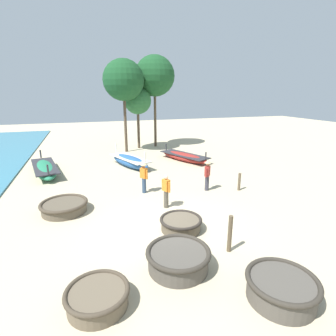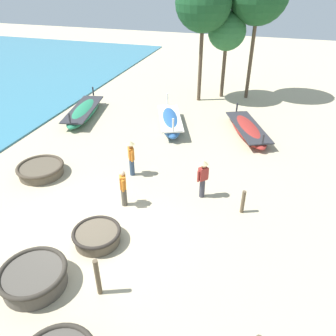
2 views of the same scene
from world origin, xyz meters
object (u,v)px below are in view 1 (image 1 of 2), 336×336
(long_boat_ochre_hull, at_px, (184,157))
(tree_right_mid, at_px, (138,101))
(mooring_post_mid_beach, at_px, (239,182))
(mooring_post_shoreline, at_px, (230,234))
(fisherman_standing_left, at_px, (166,190))
(coracle_tilted, at_px, (281,288))
(fisherman_with_hat, at_px, (144,175))
(coracle_weathered, at_px, (98,297))
(fisherman_by_coracle, at_px, (207,173))
(coracle_nearest, at_px, (64,206))
(tree_rightmost, at_px, (155,76))
(coracle_front_right, at_px, (181,223))
(long_boat_white_hull, at_px, (130,161))
(coracle_far_left, at_px, (178,258))
(long_boat_blue_hull, at_px, (45,169))
(tree_tall_back, at_px, (123,80))

(long_boat_ochre_hull, xyz_separation_m, tree_right_mid, (-2.37, 5.79, 4.06))
(mooring_post_mid_beach, bearing_deg, mooring_post_shoreline, -125.58)
(long_boat_ochre_hull, bearing_deg, mooring_post_shoreline, -104.32)
(fisherman_standing_left, bearing_deg, coracle_tilted, -79.90)
(coracle_tilted, xyz_separation_m, mooring_post_shoreline, (-0.16, 2.28, 0.30))
(coracle_tilted, height_order, long_boat_ochre_hull, long_boat_ochre_hull)
(fisherman_with_hat, height_order, mooring_post_mid_beach, fisherman_with_hat)
(coracle_weathered, height_order, fisherman_by_coracle, fisherman_by_coracle)
(coracle_nearest, height_order, long_boat_ochre_hull, long_boat_ochre_hull)
(fisherman_with_hat, relative_size, tree_rightmost, 0.20)
(coracle_front_right, xyz_separation_m, fisherman_standing_left, (0.07, 2.12, 0.57))
(long_boat_white_hull, height_order, mooring_post_shoreline, long_boat_white_hull)
(long_boat_white_hull, xyz_separation_m, fisherman_by_coracle, (3.14, -5.96, 0.56))
(coracle_far_left, height_order, mooring_post_mid_beach, mooring_post_mid_beach)
(coracle_front_right, height_order, fisherman_with_hat, fisherman_with_hat)
(long_boat_blue_hull, distance_m, fisherman_with_hat, 7.57)
(fisherman_by_coracle, bearing_deg, tree_tall_back, 103.16)
(coracle_far_left, distance_m, coracle_tilted, 2.86)
(long_boat_ochre_hull, height_order, long_boat_blue_hull, long_boat_blue_hull)
(long_boat_ochre_hull, distance_m, long_boat_blue_hull, 9.91)
(long_boat_ochre_hull, distance_m, tree_rightmost, 8.73)
(coracle_far_left, bearing_deg, long_boat_white_hull, 87.12)
(mooring_post_shoreline, bearing_deg, tree_right_mid, 87.94)
(coracle_weathered, xyz_separation_m, long_boat_blue_hull, (-2.58, 12.41, 0.06))
(long_boat_blue_hull, relative_size, tree_tall_back, 0.65)
(tree_right_mid, bearing_deg, coracle_weathered, -104.86)
(mooring_post_shoreline, bearing_deg, fisherman_standing_left, 103.57)
(coracle_tilted, relative_size, tree_rightmost, 0.22)
(fisherman_with_hat, distance_m, mooring_post_mid_beach, 5.14)
(coracle_nearest, relative_size, long_boat_blue_hull, 0.40)
(coracle_weathered, xyz_separation_m, fisherman_standing_left, (3.36, 5.02, 0.56))
(long_boat_ochre_hull, bearing_deg, fisherman_standing_left, -116.83)
(coracle_nearest, relative_size, fisherman_by_coracle, 1.23)
(coracle_nearest, height_order, long_boat_blue_hull, long_boat_blue_hull)
(coracle_nearest, relative_size, fisherman_with_hat, 1.23)
(mooring_post_mid_beach, bearing_deg, long_boat_blue_hull, 147.93)
(coracle_far_left, distance_m, long_boat_blue_hull, 12.67)
(tree_tall_back, bearing_deg, tree_right_mid, 41.39)
(tree_tall_back, bearing_deg, coracle_front_right, -91.06)
(coracle_weathered, distance_m, long_boat_blue_hull, 12.68)
(long_boat_white_hull, distance_m, long_boat_ochre_hull, 4.36)
(coracle_front_right, xyz_separation_m, fisherman_with_hat, (-0.48, 4.23, 0.69))
(long_boat_blue_hull, distance_m, mooring_post_shoreline, 13.28)
(coracle_front_right, relative_size, tree_rightmost, 0.19)
(mooring_post_mid_beach, bearing_deg, tree_rightmost, 94.93)
(coracle_nearest, bearing_deg, tree_tall_back, 68.00)
(coracle_tilted, bearing_deg, fisherman_by_coracle, 77.82)
(coracle_tilted, bearing_deg, long_boat_white_hull, 96.23)
(coracle_tilted, relative_size, fisherman_standing_left, 1.17)
(mooring_post_shoreline, bearing_deg, mooring_post_mid_beach, 54.42)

